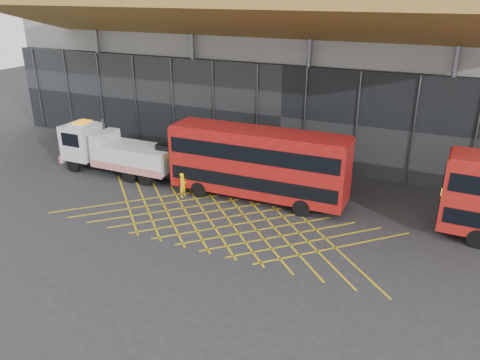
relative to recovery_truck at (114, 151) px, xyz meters
The scene contains 6 objects.
ground_plane 9.89m from the recovery_truck, 24.30° to the right, with size 120.00×120.00×0.00m, color #28272A.
road_markings 12.09m from the recovery_truck, 19.56° to the right, with size 21.56×7.16×0.01m.
construction_building 19.36m from the recovery_truck, 53.16° to the left, with size 55.00×23.97×18.00m.
recovery_truck is the anchor object (origin of this frame).
bus_towed 11.96m from the recovery_truck, ahead, with size 12.16×3.17×4.91m.
worker 7.31m from the recovery_truck, 12.66° to the right, with size 0.63×0.41×1.72m, color yellow.
Camera 1 is at (14.36, -22.87, 13.46)m, focal length 35.00 mm.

